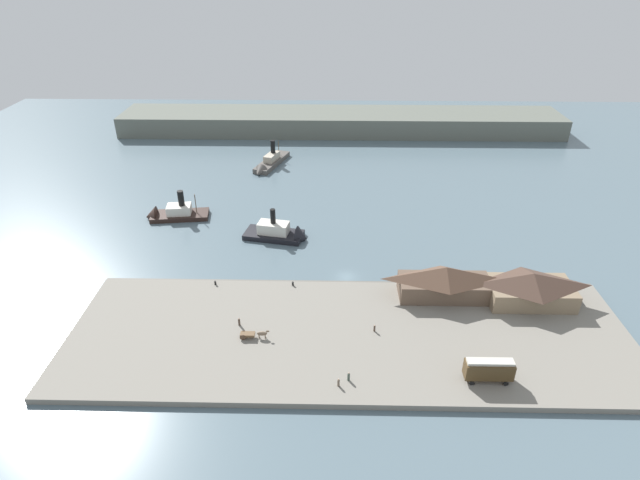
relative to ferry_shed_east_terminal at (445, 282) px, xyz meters
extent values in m
plane|color=slate|center=(-20.69, 8.79, -4.90)|extent=(320.00, 320.00, 0.00)
cube|color=gray|center=(-20.69, -13.21, -4.30)|extent=(110.00, 36.00, 1.20)
cube|color=#666159|center=(-20.69, 5.19, -4.40)|extent=(110.00, 0.80, 1.00)
cube|color=brown|center=(0.00, 0.00, -1.61)|extent=(19.35, 7.56, 4.18)
pyramid|color=brown|center=(0.00, 0.00, 2.03)|extent=(19.74, 7.94, 3.10)
cube|color=#847056|center=(17.79, -1.49, -1.62)|extent=(17.57, 9.45, 4.15)
pyramid|color=#473328|center=(17.79, -1.49, 1.84)|extent=(17.93, 9.92, 2.77)
cube|color=#4C381E|center=(2.95, -25.11, -1.25)|extent=(8.34, 2.51, 3.10)
cube|color=beige|center=(2.95, -25.11, 0.55)|extent=(8.00, 1.76, 0.50)
cylinder|color=black|center=(5.87, -23.85, -3.25)|extent=(0.90, 0.18, 0.90)
cylinder|color=black|center=(5.87, -26.36, -3.25)|extent=(0.90, 0.18, 0.90)
cylinder|color=black|center=(0.03, -23.85, -3.25)|extent=(0.90, 0.18, 0.90)
cylinder|color=black|center=(0.03, -26.36, -3.25)|extent=(0.90, 0.18, 0.90)
cube|color=brown|center=(-40.44, -14.75, -2.85)|extent=(2.81, 1.35, 0.50)
cylinder|color=#4C3828|center=(-41.28, -14.07, -3.10)|extent=(1.20, 0.10, 1.20)
cylinder|color=#4C3828|center=(-41.28, -15.43, -3.10)|extent=(1.20, 0.10, 1.20)
ellipsoid|color=#7A6651|center=(-37.63, -14.75, -2.60)|extent=(2.00, 0.70, 0.90)
ellipsoid|color=#7A6651|center=(-36.53, -14.75, -2.05)|extent=(0.70, 0.32, 0.44)
cylinder|color=#7A6651|center=(-37.03, -14.55, -3.20)|extent=(0.16, 0.16, 1.00)
cylinder|color=#7A6651|center=(-37.03, -14.95, -3.20)|extent=(0.16, 0.16, 1.00)
cylinder|color=#7A6651|center=(-38.23, -14.55, -3.20)|extent=(0.16, 0.16, 1.00)
cylinder|color=#7A6651|center=(-38.23, -14.95, -3.20)|extent=(0.16, 0.16, 1.00)
cylinder|color=#3D4C42|center=(-21.21, -25.62, -2.95)|extent=(0.44, 0.44, 1.51)
sphere|color=#CCA889|center=(-21.21, -25.62, -2.05)|extent=(0.28, 0.28, 0.28)
cylinder|color=#4C3D33|center=(-15.76, -12.26, -3.05)|extent=(0.38, 0.38, 1.30)
sphere|color=#CCA889|center=(-15.76, -12.26, -2.28)|extent=(0.24, 0.24, 0.24)
cylinder|color=#4C3D33|center=(-42.67, -10.96, -2.96)|extent=(0.44, 0.44, 1.49)
sphere|color=#CCA889|center=(-42.67, -10.96, -2.08)|extent=(0.27, 0.27, 0.27)
cylinder|color=#6B5B4C|center=(-22.99, -27.00, -3.01)|extent=(0.41, 0.41, 1.39)
sphere|color=#CCA889|center=(-22.99, -27.00, -2.19)|extent=(0.25, 0.25, 0.25)
cylinder|color=black|center=(-32.89, 3.22, -3.25)|extent=(0.44, 0.44, 0.90)
cylinder|color=black|center=(-50.31, 3.20, -3.25)|extent=(0.44, 0.44, 0.90)
cube|color=#514C47|center=(-45.51, 80.17, -4.08)|extent=(11.39, 21.07, 1.64)
cone|color=#514C47|center=(-48.75, 70.46, -4.08)|extent=(5.58, 4.97, 4.66)
cube|color=#B2A893|center=(-45.51, 80.17, -2.12)|extent=(5.38, 8.28, 2.27)
cylinder|color=black|center=(-45.08, 81.45, 1.23)|extent=(1.65, 1.65, 4.44)
cylinder|color=brown|center=(-43.56, 86.00, -0.73)|extent=(0.24, 0.24, 5.06)
cube|color=black|center=(-67.47, 38.23, -4.24)|extent=(16.67, 8.56, 1.32)
cone|color=black|center=(-75.39, 37.23, -4.24)|extent=(3.60, 6.26, 5.95)
cube|color=silver|center=(-67.47, 38.23, -2.32)|extent=(7.12, 5.30, 2.53)
cylinder|color=black|center=(-66.53, 38.35, 1.12)|extent=(1.72, 1.72, 4.34)
cylinder|color=brown|center=(-62.71, 38.84, -0.77)|extent=(0.24, 0.24, 5.64)
cube|color=black|center=(-39.60, 27.28, -4.21)|extent=(16.37, 9.76, 1.37)
cone|color=black|center=(-32.08, 25.82, -4.21)|extent=(3.91, 6.67, 6.26)
cube|color=silver|center=(-39.60, 27.28, -2.07)|extent=(8.61, 5.69, 2.93)
cylinder|color=black|center=(-39.58, 27.28, 1.38)|extent=(1.38, 1.38, 3.96)
cube|color=#60665B|center=(-20.69, 118.79, -0.90)|extent=(180.00, 24.00, 8.00)
camera|label=1|loc=(-24.79, -92.01, 62.16)|focal=28.97mm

